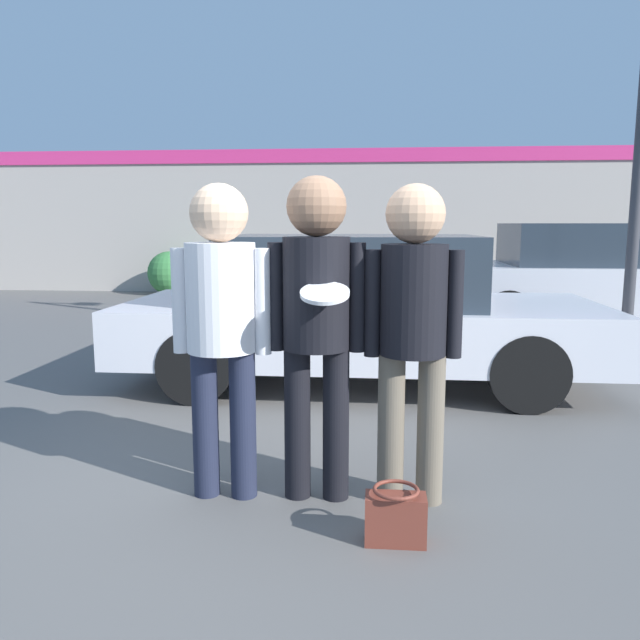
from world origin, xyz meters
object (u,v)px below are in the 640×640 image
object	(u,v)px
person_middle_with_frisbee	(317,307)
person_right	(413,315)
parked_car_far	(596,278)
shrub	(170,273)
person_left	(221,311)
handbag	(396,517)
parked_car_near	(358,309)

from	to	relation	value
person_middle_with_frisbee	person_right	size ratio (longest dim) A/B	1.03
parked_car_far	shrub	xyz separation A→B (m)	(-7.72, 4.20, -0.31)
person_left	person_middle_with_frisbee	distance (m)	0.53
handbag	parked_car_far	bearing A→B (deg)	64.47
parked_car_far	handbag	world-z (taller)	parked_car_far
parked_car_near	parked_car_far	xyz separation A→B (m)	(3.33, 3.21, 0.06)
person_left	parked_car_near	xyz separation A→B (m)	(0.68, 2.69, -0.35)
parked_car_far	parked_car_near	bearing A→B (deg)	-136.04
person_left	handbag	bearing A→B (deg)	-25.81
person_left	person_right	distance (m)	1.06
person_middle_with_frisbee	parked_car_far	xyz separation A→B (m)	(3.48, 5.88, -0.31)
person_left	shrub	world-z (taller)	person_left
person_middle_with_frisbee	parked_car_near	world-z (taller)	person_middle_with_frisbee
parked_car_near	person_right	bearing A→B (deg)	-81.97
person_right	parked_car_near	world-z (taller)	person_right
parked_car_near	shrub	world-z (taller)	parked_car_near
person_right	parked_car_far	size ratio (longest dim) A/B	0.39
person_middle_with_frisbee	handbag	world-z (taller)	person_middle_with_frisbee
person_left	parked_car_far	world-z (taller)	person_left
person_right	parked_car_near	size ratio (longest dim) A/B	0.39
person_right	shrub	size ratio (longest dim) A/B	1.85
parked_car_near	handbag	distance (m)	3.23
person_left	parked_car_far	bearing A→B (deg)	55.80
person_middle_with_frisbee	shrub	size ratio (longest dim) A/B	1.89
person_left	parked_car_near	size ratio (longest dim) A/B	0.39
person_middle_with_frisbee	shrub	world-z (taller)	person_middle_with_frisbee
shrub	handbag	xyz separation A→B (m)	(4.68, -10.57, -0.34)
person_left	person_right	xyz separation A→B (m)	(1.06, 0.02, -0.01)
person_left	person_middle_with_frisbee	size ratio (longest dim) A/B	0.98
person_middle_with_frisbee	handbag	size ratio (longest dim) A/B	6.07
handbag	person_left	bearing A→B (deg)	154.19
person_left	person_right	size ratio (longest dim) A/B	1.00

